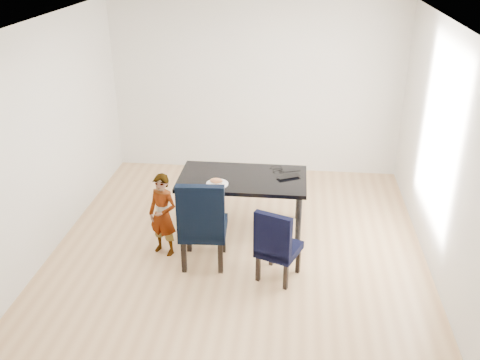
# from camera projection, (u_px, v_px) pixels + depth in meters

# --- Properties ---
(floor) EXTENTS (4.50, 5.00, 0.01)m
(floor) POSITION_uv_depth(u_px,v_px,m) (238.00, 250.00, 6.58)
(floor) COLOR tan
(floor) RESTS_ON ground
(ceiling) EXTENTS (4.50, 5.00, 0.01)m
(ceiling) POSITION_uv_depth(u_px,v_px,m) (238.00, 23.00, 5.43)
(ceiling) COLOR white
(ceiling) RESTS_ON wall_back
(wall_back) EXTENTS (4.50, 0.01, 2.70)m
(wall_back) POSITION_uv_depth(u_px,v_px,m) (256.00, 88.00, 8.26)
(wall_back) COLOR silver
(wall_back) RESTS_ON ground
(wall_front) EXTENTS (4.50, 0.01, 2.70)m
(wall_front) POSITION_uv_depth(u_px,v_px,m) (199.00, 277.00, 3.75)
(wall_front) COLOR silver
(wall_front) RESTS_ON ground
(wall_left) EXTENTS (0.01, 5.00, 2.70)m
(wall_left) POSITION_uv_depth(u_px,v_px,m) (46.00, 140.00, 6.22)
(wall_left) COLOR white
(wall_left) RESTS_ON ground
(wall_right) EXTENTS (0.01, 5.00, 2.70)m
(wall_right) POSITION_uv_depth(u_px,v_px,m) (445.00, 155.00, 5.78)
(wall_right) COLOR white
(wall_right) RESTS_ON ground
(dining_table) EXTENTS (1.60, 0.90, 0.75)m
(dining_table) POSITION_uv_depth(u_px,v_px,m) (242.00, 204.00, 6.86)
(dining_table) COLOR black
(dining_table) RESTS_ON floor
(chair_left) EXTENTS (0.56, 0.58, 1.10)m
(chair_left) POSITION_uv_depth(u_px,v_px,m) (203.00, 221.00, 6.11)
(chair_left) COLOR black
(chair_left) RESTS_ON floor
(chair_right) EXTENTS (0.55, 0.56, 0.88)m
(chair_right) POSITION_uv_depth(u_px,v_px,m) (279.00, 243.00, 5.88)
(chair_right) COLOR black
(chair_right) RESTS_ON floor
(child) EXTENTS (0.44, 0.37, 1.03)m
(child) POSITION_uv_depth(u_px,v_px,m) (163.00, 215.00, 6.31)
(child) COLOR red
(child) RESTS_ON floor
(plate) EXTENTS (0.35, 0.35, 0.02)m
(plate) POSITION_uv_depth(u_px,v_px,m) (217.00, 184.00, 6.51)
(plate) COLOR white
(plate) RESTS_ON dining_table
(sandwich) EXTENTS (0.18, 0.13, 0.06)m
(sandwich) POSITION_uv_depth(u_px,v_px,m) (216.00, 181.00, 6.50)
(sandwich) COLOR #BD7443
(sandwich) RESTS_ON plate
(laptop) EXTENTS (0.35, 0.31, 0.02)m
(laptop) POSITION_uv_depth(u_px,v_px,m) (287.00, 175.00, 6.73)
(laptop) COLOR black
(laptop) RESTS_ON dining_table
(cable_tangle) EXTENTS (0.17, 0.17, 0.01)m
(cable_tangle) POSITION_uv_depth(u_px,v_px,m) (278.00, 171.00, 6.86)
(cable_tangle) COLOR black
(cable_tangle) RESTS_ON dining_table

